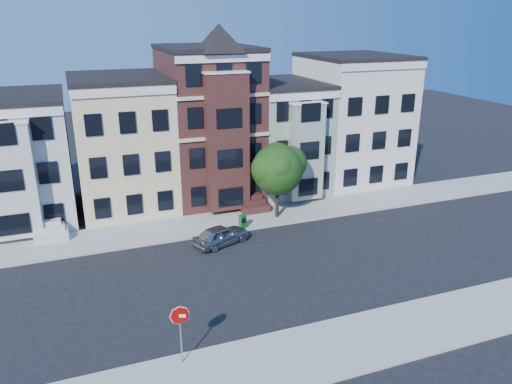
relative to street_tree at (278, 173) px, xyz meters
name	(u,v)px	position (x,y,z in m)	size (l,w,h in m)	color
ground	(276,269)	(-3.16, -7.41, -3.62)	(120.00, 120.00, 0.00)	black
far_sidewalk	(235,220)	(-3.16, 0.59, -3.54)	(60.00, 4.00, 0.15)	#9E9B93
near_sidewalk	(343,345)	(-3.16, -15.41, -3.54)	(60.00, 4.00, 0.15)	#9E9B93
house_white	(12,160)	(-18.16, 7.09, 0.88)	(8.00, 9.00, 9.00)	beige
house_yellow	(123,144)	(-10.16, 7.09, 1.38)	(7.00, 9.00, 10.00)	beige
house_brown	(209,125)	(-3.16, 7.09, 2.38)	(7.00, 9.00, 12.00)	#401E1A
house_green	(281,137)	(3.34, 7.09, 0.88)	(6.00, 9.00, 9.00)	gray
house_cream	(352,120)	(10.34, 7.09, 1.88)	(8.00, 9.00, 11.00)	silver
street_tree	(278,173)	(0.00, 0.00, 0.00)	(5.96, 5.96, 6.94)	#254F17
parked_car	(221,235)	(-5.27, -2.87, -2.94)	(1.59, 3.96, 1.35)	gray
newspaper_box	(243,221)	(-3.13, -1.11, -2.98)	(0.44, 0.39, 0.98)	#0F6221
stop_sign	(181,331)	(-10.44, -14.02, -1.87)	(0.88, 0.12, 3.19)	#A00503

